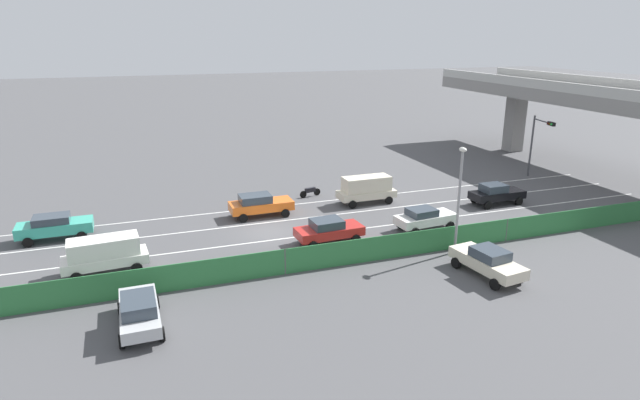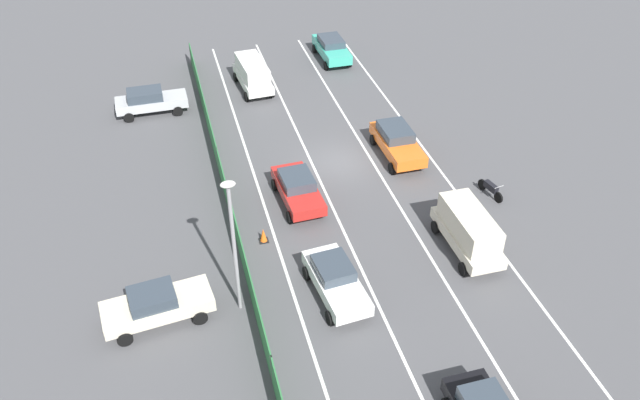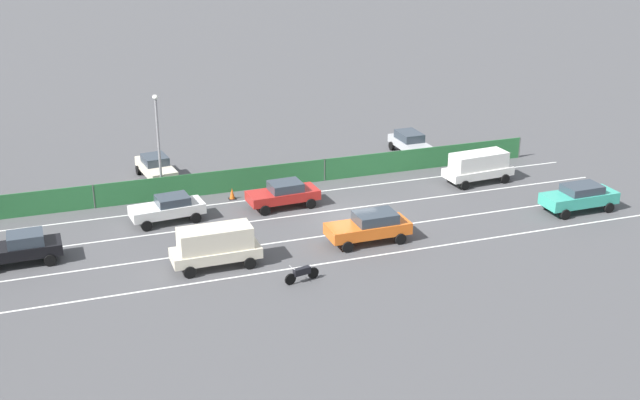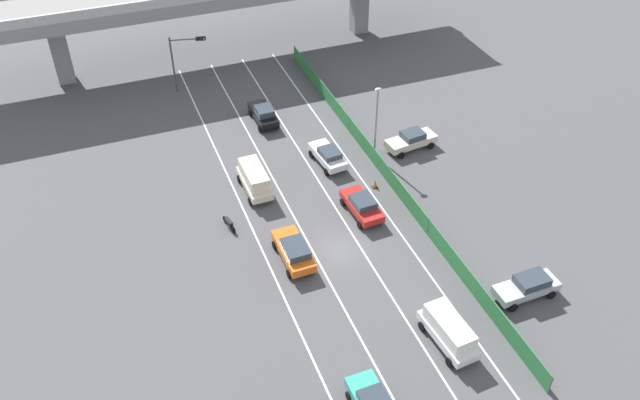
{
  "view_description": "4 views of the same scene",
  "coord_description": "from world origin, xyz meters",
  "px_view_note": "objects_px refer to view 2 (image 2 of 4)",
  "views": [
    {
      "loc": [
        33.74,
        -8.29,
        13.14
      ],
      "look_at": [
        -2.4,
        4.59,
        1.06
      ],
      "focal_mm": 29.87,
      "sensor_mm": 36.0,
      "label": 1
    },
    {
      "loc": [
        9.33,
        29.95,
        20.5
      ],
      "look_at": [
        2.97,
        6.2,
        2.23
      ],
      "focal_mm": 36.12,
      "sensor_mm": 36.0,
      "label": 2
    },
    {
      "loc": [
        -42.26,
        16.78,
        18.92
      ],
      "look_at": [
        -1.89,
        2.58,
        2.3
      ],
      "focal_mm": 46.18,
      "sensor_mm": 36.0,
      "label": 3
    },
    {
      "loc": [
        -14.25,
        -33.53,
        34.36
      ],
      "look_at": [
        0.54,
        4.9,
        0.87
      ],
      "focal_mm": 38.05,
      "sensor_mm": 36.0,
      "label": 4
    }
  ],
  "objects_px": {
    "car_taxi_orange": "(397,141)",
    "car_taxi_teal": "(332,48)",
    "car_van_cream": "(468,229)",
    "car_hatchback_white": "(336,280)",
    "car_van_white": "(253,73)",
    "motorcycle": "(491,189)",
    "parked_wagon_silver": "(150,100)",
    "parked_sedan_cream": "(156,305)",
    "car_sedan_red": "(298,188)",
    "traffic_cone": "(263,235)",
    "street_lamp": "(233,235)"
  },
  "relations": [
    {
      "from": "car_van_white",
      "to": "motorcycle",
      "type": "distance_m",
      "value": 18.69
    },
    {
      "from": "car_van_white",
      "to": "street_lamp",
      "type": "xyz_separation_m",
      "value": [
        4.28,
        20.46,
        2.92
      ]
    },
    {
      "from": "car_sedan_red",
      "to": "car_van_cream",
      "type": "relative_size",
      "value": 0.96
    },
    {
      "from": "car_taxi_orange",
      "to": "parked_sedan_cream",
      "type": "distance_m",
      "value": 17.3
    },
    {
      "from": "car_van_cream",
      "to": "car_hatchback_white",
      "type": "bearing_deg",
      "value": 10.68
    },
    {
      "from": "traffic_cone",
      "to": "street_lamp",
      "type": "bearing_deg",
      "value": 66.15
    },
    {
      "from": "car_van_cream",
      "to": "parked_sedan_cream",
      "type": "bearing_deg",
      "value": 3.3
    },
    {
      "from": "car_van_cream",
      "to": "car_taxi_orange",
      "type": "bearing_deg",
      "value": -88.21
    },
    {
      "from": "car_taxi_orange",
      "to": "traffic_cone",
      "type": "height_order",
      "value": "car_taxi_orange"
    },
    {
      "from": "motorcycle",
      "to": "car_van_cream",
      "type": "bearing_deg",
      "value": 49.29
    },
    {
      "from": "parked_wagon_silver",
      "to": "car_taxi_orange",
      "type": "bearing_deg",
      "value": 146.75
    },
    {
      "from": "car_sedan_red",
      "to": "car_taxi_teal",
      "type": "relative_size",
      "value": 0.95
    },
    {
      "from": "car_taxi_orange",
      "to": "traffic_cone",
      "type": "xyz_separation_m",
      "value": [
        9.04,
        5.71,
        -0.6
      ]
    },
    {
      "from": "car_van_white",
      "to": "car_sedan_red",
      "type": "distance_m",
      "value": 13.61
    },
    {
      "from": "car_sedan_red",
      "to": "parked_sedan_cream",
      "type": "relative_size",
      "value": 0.94
    },
    {
      "from": "parked_sedan_cream",
      "to": "motorcycle",
      "type": "bearing_deg",
      "value": -165.69
    },
    {
      "from": "car_taxi_orange",
      "to": "car_sedan_red",
      "type": "xyz_separation_m",
      "value": [
        6.66,
        3.01,
        -0.05
      ]
    },
    {
      "from": "car_sedan_red",
      "to": "motorcycle",
      "type": "height_order",
      "value": "car_sedan_red"
    },
    {
      "from": "car_taxi_orange",
      "to": "car_van_cream",
      "type": "bearing_deg",
      "value": 91.79
    },
    {
      "from": "car_van_cream",
      "to": "street_lamp",
      "type": "distance_m",
      "value": 11.56
    },
    {
      "from": "traffic_cone",
      "to": "car_taxi_teal",
      "type": "bearing_deg",
      "value": -114.71
    },
    {
      "from": "car_hatchback_white",
      "to": "motorcycle",
      "type": "xyz_separation_m",
      "value": [
        -10.11,
        -5.0,
        -0.42
      ]
    },
    {
      "from": "car_taxi_teal",
      "to": "motorcycle",
      "type": "xyz_separation_m",
      "value": [
        -3.48,
        19.04,
        -0.48
      ]
    },
    {
      "from": "car_taxi_teal",
      "to": "parked_wagon_silver",
      "type": "height_order",
      "value": "car_taxi_teal"
    },
    {
      "from": "car_van_white",
      "to": "car_taxi_teal",
      "type": "xyz_separation_m",
      "value": [
        -6.57,
        -3.3,
        -0.25
      ]
    },
    {
      "from": "car_taxi_orange",
      "to": "car_van_white",
      "type": "distance_m",
      "value": 12.49
    },
    {
      "from": "motorcycle",
      "to": "car_sedan_red",
      "type": "bearing_deg",
      "value": -11.91
    },
    {
      "from": "car_taxi_orange",
      "to": "car_taxi_teal",
      "type": "height_order",
      "value": "car_taxi_orange"
    },
    {
      "from": "car_taxi_teal",
      "to": "motorcycle",
      "type": "relative_size",
      "value": 2.45
    },
    {
      "from": "car_hatchback_white",
      "to": "street_lamp",
      "type": "height_order",
      "value": "street_lamp"
    },
    {
      "from": "parked_wagon_silver",
      "to": "car_van_white",
      "type": "bearing_deg",
      "value": -166.78
    },
    {
      "from": "motorcycle",
      "to": "traffic_cone",
      "type": "height_order",
      "value": "motorcycle"
    },
    {
      "from": "car_hatchback_white",
      "to": "parked_sedan_cream",
      "type": "bearing_deg",
      "value": -3.44
    },
    {
      "from": "car_taxi_orange",
      "to": "motorcycle",
      "type": "height_order",
      "value": "car_taxi_orange"
    },
    {
      "from": "car_van_white",
      "to": "traffic_cone",
      "type": "bearing_deg",
      "value": 81.46
    },
    {
      "from": "car_taxi_orange",
      "to": "car_taxi_teal",
      "type": "xyz_separation_m",
      "value": [
        0.02,
        -13.9,
        -0.01
      ]
    },
    {
      "from": "traffic_cone",
      "to": "car_van_cream",
      "type": "bearing_deg",
      "value": 161.45
    },
    {
      "from": "parked_sedan_cream",
      "to": "street_lamp",
      "type": "distance_m",
      "value": 4.72
    },
    {
      "from": "parked_wagon_silver",
      "to": "traffic_cone",
      "type": "relative_size",
      "value": 6.16
    },
    {
      "from": "car_taxi_orange",
      "to": "car_taxi_teal",
      "type": "bearing_deg",
      "value": -89.92
    },
    {
      "from": "car_sedan_red",
      "to": "car_taxi_teal",
      "type": "height_order",
      "value": "car_taxi_teal"
    },
    {
      "from": "car_van_white",
      "to": "car_taxi_teal",
      "type": "bearing_deg",
      "value": -153.35
    },
    {
      "from": "motorcycle",
      "to": "traffic_cone",
      "type": "bearing_deg",
      "value": 2.61
    },
    {
      "from": "motorcycle",
      "to": "street_lamp",
      "type": "relative_size",
      "value": 0.29
    },
    {
      "from": "car_hatchback_white",
      "to": "car_van_white",
      "type": "height_order",
      "value": "car_van_white"
    },
    {
      "from": "car_van_white",
      "to": "parked_sedan_cream",
      "type": "xyz_separation_m",
      "value": [
        7.75,
        20.28,
        -0.28
      ]
    },
    {
      "from": "car_taxi_orange",
      "to": "car_van_cream",
      "type": "relative_size",
      "value": 1.01
    },
    {
      "from": "car_hatchback_white",
      "to": "car_taxi_orange",
      "type": "relative_size",
      "value": 0.95
    },
    {
      "from": "parked_wagon_silver",
      "to": "street_lamp",
      "type": "relative_size",
      "value": 0.68
    },
    {
      "from": "car_van_white",
      "to": "street_lamp",
      "type": "bearing_deg",
      "value": 78.18
    }
  ]
}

